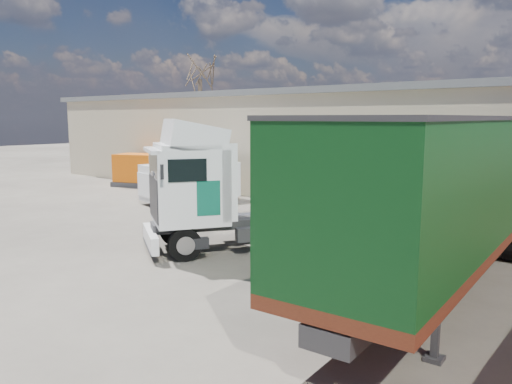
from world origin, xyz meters
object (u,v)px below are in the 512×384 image
Objects in this scene: box_trailer at (451,184)px; orange_skip at (141,172)px; bare_tree at (200,67)px; panel_van at (187,182)px; tractor_unit at (214,196)px.

orange_skip is at bearing 158.43° from box_trailer.
box_trailer is at bearing -34.23° from bare_tree.
tractor_unit is at bearing -23.84° from panel_van.
panel_van is at bearing 159.06° from box_trailer.
bare_tree reaches higher than tractor_unit.
orange_skip reaches higher than panel_van.
box_trailer reaches higher than panel_van.
box_trailer is 20.71m from orange_skip.
bare_tree is 1.61× the size of tractor_unit.
box_trailer is 2.52× the size of panel_van.
box_trailer reaches higher than orange_skip.
box_trailer is at bearing -3.72° from panel_van.
tractor_unit is at bearing -174.21° from box_trailer.
bare_tree is at bearing 98.89° from orange_skip.
tractor_unit reaches higher than orange_skip.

